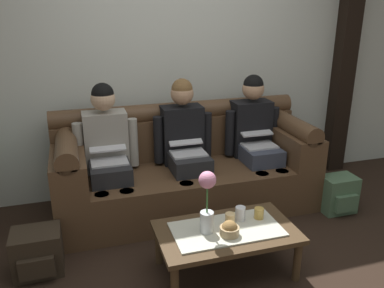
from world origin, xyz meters
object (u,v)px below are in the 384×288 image
couch (185,170)px  backpack_right (338,194)px  flower_vase (207,199)px  snack_bowl (229,229)px  cup_far_center (230,219)px  person_right (255,134)px  cup_near_left (240,213)px  person_middle (185,141)px  backpack_left (38,252)px  cup_near_right (259,213)px  person_left (108,149)px  coffee_table (226,235)px

couch → backpack_right: 1.45m
couch → flower_vase: couch is taller
snack_bowl → cup_far_center: snack_bowl is taller
person_right → cup_near_left: person_right is taller
person_middle → backpack_left: person_middle is taller
flower_vase → cup_near_right: flower_vase is taller
snack_bowl → cup_near_right: size_ratio=1.68×
snack_bowl → person_middle: bearing=89.4°
person_left → cup_far_center: person_left is taller
person_right → coffee_table: bearing=-123.7°
cup_near_right → backpack_left: bearing=168.5°
cup_near_left → person_middle: bearing=98.1°
cup_far_center → backpack_right: 1.39m
coffee_table → cup_near_left: 0.19m
cup_near_left → snack_bowl: bearing=-132.6°
person_left → person_right: 1.41m
cup_near_left → coffee_table: bearing=-149.0°
coffee_table → cup_near_right: 0.30m
person_left → cup_near_left: (0.84, -0.97, -0.25)m
cup_near_right → person_left: bearing=134.9°
couch → snack_bowl: 1.14m
coffee_table → cup_near_left: bearing=31.0°
person_left → person_right: bearing=-0.0°
person_left → backpack_right: size_ratio=3.52×
flower_vase → snack_bowl: (0.14, -0.08, -0.21)m
person_left → backpack_right: bearing=-14.5°
person_right → cup_near_left: bearing=-120.2°
cup_far_center → backpack_left: 1.41m
snack_bowl → cup_near_right: bearing=26.6°
flower_vase → backpack_right: bearing=19.5°
person_middle → backpack_right: bearing=-21.5°
couch → snack_bowl: size_ratio=17.47×
person_middle → flower_vase: (-0.15, -1.05, -0.05)m
couch → snack_bowl: couch is taller
couch → coffee_table: 1.06m
couch → person_right: person_right is taller
backpack_left → cup_near_left: bearing=-11.9°
couch → snack_bowl: bearing=-90.6°
person_middle → snack_bowl: 1.17m
person_right → backpack_left: 2.18m
person_right → backpack_right: 0.95m
person_left → cup_near_left: person_left is taller
couch → person_middle: (-0.00, -0.00, 0.29)m
person_right → backpack_left: (-2.01, -0.67, -0.50)m
snack_bowl → backpack_left: snack_bowl is taller
person_right → backpack_right: person_right is taller
snack_bowl → cup_near_right: 0.33m
cup_near_right → flower_vase: bearing=-171.7°
snack_bowl → cup_near_left: size_ratio=1.31×
cup_far_center → backpack_right: size_ratio=0.23×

